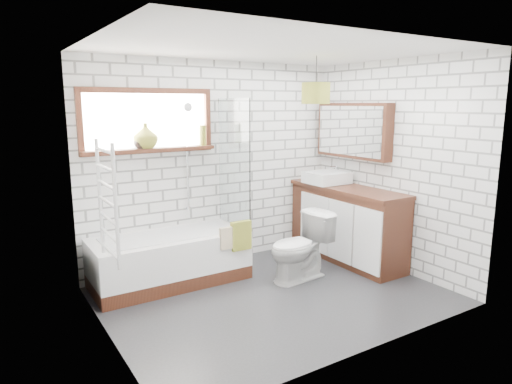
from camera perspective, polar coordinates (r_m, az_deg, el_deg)
floor at (r=4.94m, az=2.31°, el=-12.85°), size 3.40×2.60×0.01m
ceiling at (r=4.55m, az=2.56°, el=17.50°), size 3.40×2.60×0.01m
wall_back at (r=5.69m, az=-5.07°, el=3.47°), size 3.40×0.01×2.50m
wall_front at (r=3.60m, az=14.30°, el=-1.20°), size 3.40×0.01×2.50m
wall_left at (r=3.88m, az=-18.77°, el=-0.56°), size 0.01×2.60×2.50m
wall_right at (r=5.71m, az=16.69°, el=3.09°), size 0.01×2.60×2.50m
window at (r=5.27m, az=-13.29°, el=8.64°), size 1.52×0.16×0.68m
towel_radiator at (r=3.90m, az=-18.08°, el=-1.21°), size 0.06×0.52×1.00m
mirror_cabinet at (r=6.02m, az=12.04°, el=7.52°), size 0.16×1.20×0.70m
shower_riser at (r=5.46m, az=-8.61°, el=4.15°), size 0.02×0.02×1.30m
bathtub at (r=5.25m, az=-10.69°, el=-8.23°), size 1.71×0.75×0.55m
shower_screen at (r=5.37m, az=-2.77°, el=3.63°), size 0.02×0.72×1.50m
towel_green at (r=5.14m, az=-1.89°, el=-5.47°), size 0.24×0.07×0.33m
towel_beige at (r=5.06m, az=-3.55°, el=-5.75°), size 0.19×0.05×0.25m
vanity at (r=5.97m, az=11.28°, el=-3.88°), size 0.54×1.68×0.96m
basin at (r=6.06m, az=8.84°, el=1.80°), size 0.51×0.44×0.15m
tap at (r=6.16m, az=9.98°, el=2.47°), size 0.04×0.04×0.17m
toilet at (r=5.25m, az=5.50°, el=-6.86°), size 0.51×0.80×0.77m
vase_olive at (r=5.23m, az=-13.61°, el=6.63°), size 0.35×0.35×0.28m
vase_dark at (r=5.22m, az=-14.12°, el=6.06°), size 0.22×0.22×0.18m
bottle at (r=5.50m, az=-6.64°, el=6.84°), size 0.08×0.08×0.24m
pendant at (r=5.15m, az=7.48°, el=12.13°), size 0.31×0.31×0.23m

